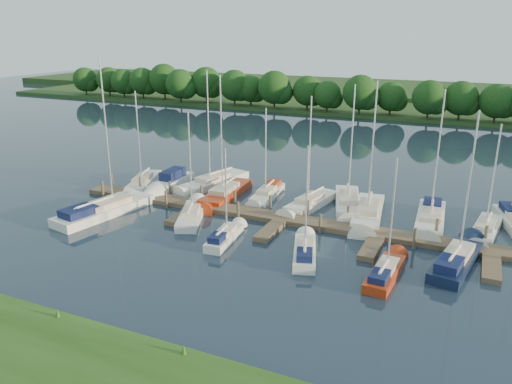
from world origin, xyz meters
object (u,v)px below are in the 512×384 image
at_px(dock, 280,221).
at_px(sailboat_n_5, 309,204).
at_px(motorboat, 172,181).
at_px(sailboat_n_0, 143,184).
at_px(sailboat_s_2, 225,237).

bearing_deg(dock, sailboat_n_5, 78.31).
relative_size(dock, motorboat, 6.29).
height_order(motorboat, sailboat_n_5, sailboat_n_5).
xyz_separation_m(motorboat, sailboat_n_5, (15.04, -0.64, -0.12)).
height_order(dock, sailboat_n_5, sailboat_n_5).
bearing_deg(sailboat_n_0, motorboat, -167.06).
height_order(sailboat_n_0, sailboat_s_2, sailboat_n_0).
relative_size(sailboat_n_0, sailboat_n_5, 0.97).
bearing_deg(sailboat_s_2, sailboat_n_0, 142.73).
xyz_separation_m(sailboat_n_0, motorboat, (2.53, 1.56, 0.12)).
xyz_separation_m(dock, motorboat, (-14.07, 5.33, 0.19)).
bearing_deg(motorboat, sailboat_s_2, 136.92).
bearing_deg(dock, motorboat, 159.24).
distance_m(sailboat_n_5, sailboat_s_2, 10.42).
relative_size(dock, sailboat_n_5, 3.83).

